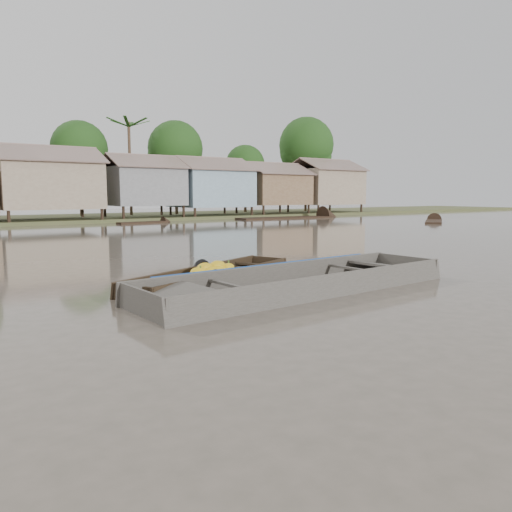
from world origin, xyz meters
TOP-DOWN VIEW (x-y plane):
  - ground at (0.00, 0.00)m, footprint 120.00×120.00m
  - riverbank at (3.03, 31.86)m, footprint 120.00×12.47m
  - banana_boat at (-0.04, 2.35)m, footprint 5.14×3.10m
  - viewer_boat at (1.13, 0.52)m, footprint 7.56×2.36m
  - distant_boats at (6.11, 24.53)m, footprint 49.30×14.93m

SIDE VIEW (x-z plane):
  - distant_boats at x=6.11m, z-range -0.22..0.12m
  - ground at x=0.00m, z-range 0.00..0.00m
  - viewer_boat at x=1.13m, z-range -0.24..0.36m
  - banana_boat at x=-0.04m, z-range -0.24..0.48m
  - riverbank at x=3.03m, z-range -2.04..8.18m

